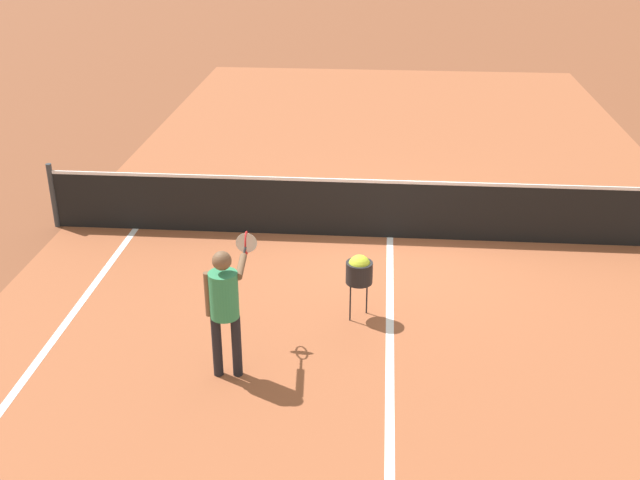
% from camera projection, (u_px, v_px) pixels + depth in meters
% --- Properties ---
extents(ground_plane, '(60.00, 60.00, 0.00)m').
position_uv_depth(ground_plane, '(390.00, 237.00, 12.18)').
color(ground_plane, brown).
extents(court_surface_inbounds, '(10.62, 24.40, 0.00)m').
position_uv_depth(court_surface_inbounds, '(390.00, 237.00, 12.18)').
color(court_surface_inbounds, '#9E5433').
rests_on(court_surface_inbounds, ground_plane).
extents(line_center_service, '(0.10, 6.40, 0.01)m').
position_uv_depth(line_center_service, '(390.00, 347.00, 9.28)').
color(line_center_service, white).
rests_on(line_center_service, ground_plane).
extents(net, '(10.92, 0.09, 1.07)m').
position_uv_depth(net, '(391.00, 209.00, 11.97)').
color(net, '#33383D').
rests_on(net, ground_plane).
extents(player_near, '(0.44, 1.18, 1.55)m').
position_uv_depth(player_near, '(225.00, 300.00, 8.39)').
color(player_near, black).
rests_on(player_near, ground_plane).
extents(ball_hopper, '(0.34, 0.34, 0.87)m').
position_uv_depth(ball_hopper, '(359.00, 270.00, 9.66)').
color(ball_hopper, black).
rests_on(ball_hopper, ground_plane).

